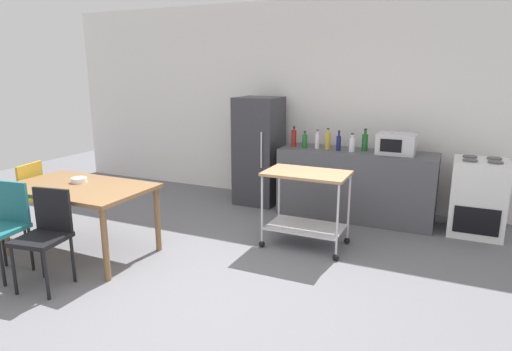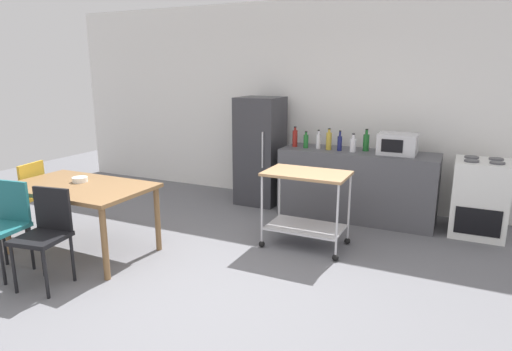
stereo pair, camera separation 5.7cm
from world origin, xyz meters
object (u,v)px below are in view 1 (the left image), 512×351
bottle_sesame_oil (339,143)px  bottle_soda (352,144)px  kitchen_cart (306,197)px  bottle_sparkling_water (305,141)px  bottle_vinegar (365,142)px  microwave (396,144)px  bottle_olive_oil (317,141)px  stove_oven (478,197)px  dining_table (79,193)px  chair_black (46,232)px  bottle_hot_sauce (294,138)px  chair_teal (4,222)px  bottle_soy_sauce (328,140)px  fruit_bowl (79,180)px  chair_mustard (24,195)px  refrigerator (259,151)px

bottle_sesame_oil → bottle_soda: size_ratio=1.11×
kitchen_cart → bottle_soda: size_ratio=3.83×
bottle_sparkling_water → bottle_vinegar: (0.78, 0.12, 0.02)m
bottle_sparkling_water → microwave: 1.18m
bottle_olive_oil → stove_oven: bearing=1.4°
dining_table → bottle_olive_oil: (1.85, 2.36, 0.33)m
chair_black → microwave: 4.04m
dining_table → bottle_hot_sauce: bottle_hot_sauce is taller
bottle_sparkling_water → microwave: size_ratio=0.49×
chair_black → bottle_hot_sauce: (1.24, 3.05, 0.50)m
chair_teal → bottle_soy_sauce: 3.81m
bottle_sesame_oil → fruit_bowl: (-2.24, -2.23, -0.23)m
stove_oven → chair_teal: bearing=-143.2°
bottle_sparkling_water → bottle_olive_oil: size_ratio=0.90×
dining_table → chair_teal: chair_teal is taller
kitchen_cart → bottle_soda: bottle_soda is taller
dining_table → bottle_olive_oil: bottle_olive_oil is taller
bottle_sparkling_water → bottle_soy_sauce: size_ratio=0.80×
stove_oven → bottle_olive_oil: bottle_olive_oil is taller
dining_table → chair_mustard: bearing=176.1°
stove_oven → fruit_bowl: size_ratio=5.71×
chair_black → bottle_olive_oil: (1.57, 3.04, 0.48)m
refrigerator → bottle_vinegar: refrigerator is taller
dining_table → bottle_sesame_oil: (2.15, 2.33, 0.33)m
dining_table → chair_mustard: chair_mustard is taller
dining_table → bottle_olive_oil: 3.02m
bottle_soy_sauce → microwave: 0.86m
bottle_olive_oil → bottle_soy_sauce: size_ratio=0.89×
chair_black → bottle_soda: bottle_soda is taller
dining_table → bottle_sesame_oil: bottle_sesame_oil is taller
kitchen_cart → bottle_sparkling_water: (-0.42, 1.15, 0.42)m
bottle_soy_sauce → fruit_bowl: (-2.10, -2.25, -0.24)m
bottle_vinegar → bottle_hot_sauce: bearing=-174.5°
bottle_vinegar → microwave: (0.40, -0.07, 0.01)m
bottle_hot_sauce → bottle_soda: bottle_hot_sauce is taller
refrigerator → chair_mustard: bearing=-127.9°
chair_black → bottle_soda: (2.05, 2.99, 0.48)m
dining_table → chair_black: 0.75m
bottle_sparkling_water → bottle_sesame_oil: size_ratio=0.86×
chair_black → bottle_soda: size_ratio=3.74×
bottle_sesame_oil → bottle_soy_sauce: bearing=175.0°
refrigerator → kitchen_cart: refrigerator is taller
bottle_soda → fruit_bowl: bottle_soda is taller
chair_teal → bottle_sesame_oil: (2.43, 3.00, 0.49)m
bottle_hot_sauce → fruit_bowl: bottle_hot_sauce is taller
chair_black → bottle_sparkling_water: (1.41, 3.02, 0.48)m
chair_teal → microwave: (3.15, 3.06, 0.51)m
bottle_sesame_oil → bottle_soda: bottle_sesame_oil is taller
bottle_sparkling_water → stove_oven: bearing=1.9°
bottle_soy_sauce → bottle_soda: bottle_soy_sauce is taller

